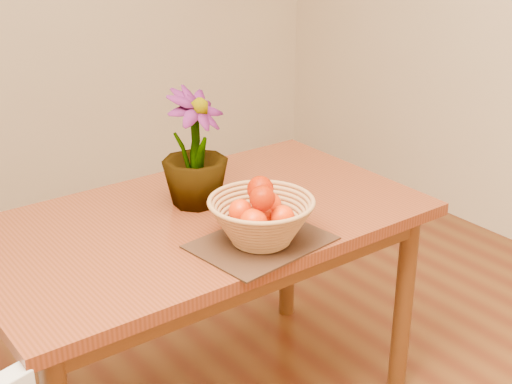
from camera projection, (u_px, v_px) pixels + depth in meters
table at (200, 241)px, 2.25m from camera, size 1.40×0.80×0.75m
placemat at (261, 242)px, 2.04m from camera, size 0.41×0.32×0.01m
wicker_basket at (261, 222)px, 2.02m from camera, size 0.31×0.31×0.12m
orange_pile at (261, 204)px, 2.00m from camera, size 0.18×0.17×0.14m
potted_plant at (195, 149)px, 2.23m from camera, size 0.28×0.28×0.38m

